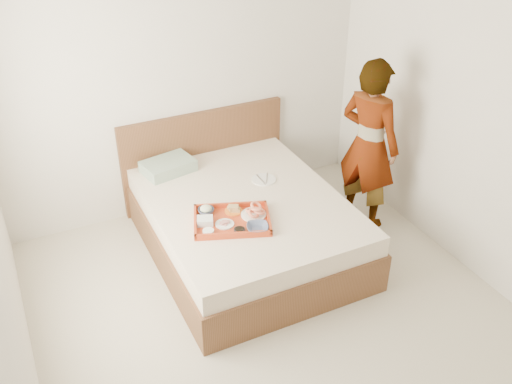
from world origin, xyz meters
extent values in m
cube|color=beige|center=(0.00, 0.00, 0.00)|extent=(3.50, 4.00, 0.01)
cube|color=silver|center=(0.00, 2.00, 1.30)|extent=(3.50, 0.01, 2.60)
cube|color=silver|center=(1.75, 0.00, 1.30)|extent=(0.01, 4.00, 2.60)
cube|color=brown|center=(0.14, 1.00, 0.27)|extent=(1.65, 2.00, 0.53)
cube|color=brown|center=(0.14, 1.97, 0.47)|extent=(1.65, 0.06, 0.95)
cube|color=#8EAA8F|center=(-0.29, 1.75, 0.58)|extent=(0.50, 0.39, 0.11)
cube|color=#C53E16|center=(-0.10, 0.74, 0.56)|extent=(0.72, 0.62, 0.05)
cylinder|color=white|center=(0.09, 0.74, 0.55)|extent=(0.27, 0.27, 0.01)
imported|color=#1D2D4D|center=(0.03, 0.54, 0.57)|extent=(0.22, 0.22, 0.04)
cylinder|color=black|center=(-0.11, 0.57, 0.56)|extent=(0.11, 0.11, 0.03)
cylinder|color=white|center=(-0.17, 0.72, 0.55)|extent=(0.19, 0.19, 0.01)
cylinder|color=orange|center=(-0.03, 0.86, 0.55)|extent=(0.19, 0.19, 0.01)
imported|color=#1D2D4D|center=(-0.24, 0.94, 0.57)|extent=(0.17, 0.17, 0.04)
cube|color=silver|center=(-0.31, 0.80, 0.57)|extent=(0.15, 0.14, 0.05)
cylinder|color=white|center=(-0.33, 0.67, 0.56)|extent=(0.11, 0.11, 0.03)
cylinder|color=white|center=(0.43, 1.22, 0.54)|extent=(0.28, 0.28, 0.01)
imported|color=white|center=(1.34, 0.95, 0.81)|extent=(0.57, 0.69, 1.61)
camera|label=1|loc=(-1.56, -2.70, 3.15)|focal=40.03mm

